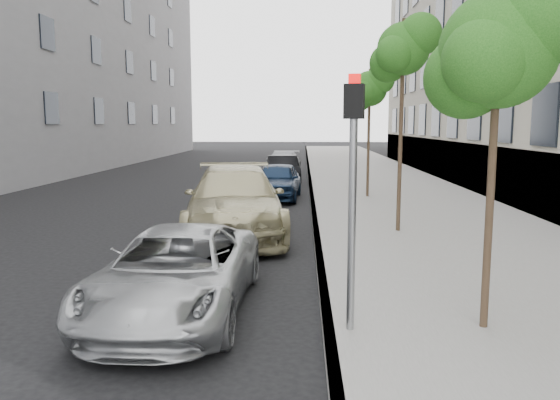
# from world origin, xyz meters

# --- Properties ---
(ground) EXTENTS (160.00, 160.00, 0.00)m
(ground) POSITION_xyz_m (0.00, 0.00, 0.00)
(ground) COLOR black
(ground) RESTS_ON ground
(sidewalk) EXTENTS (6.40, 72.00, 0.14)m
(sidewalk) POSITION_xyz_m (4.30, 24.00, 0.07)
(sidewalk) COLOR gray
(sidewalk) RESTS_ON ground
(curb) EXTENTS (0.15, 72.00, 0.14)m
(curb) POSITION_xyz_m (1.18, 24.00, 0.07)
(curb) COLOR #9E9B93
(curb) RESTS_ON ground
(tree_near) EXTENTS (1.76, 1.56, 4.39)m
(tree_near) POSITION_xyz_m (3.23, 1.50, 3.66)
(tree_near) COLOR #38281C
(tree_near) RESTS_ON sidewalk
(tree_mid) EXTENTS (1.62, 1.42, 5.19)m
(tree_mid) POSITION_xyz_m (3.23, 8.00, 4.52)
(tree_mid) COLOR #38281C
(tree_mid) RESTS_ON sidewalk
(tree_far) EXTENTS (1.63, 1.43, 4.68)m
(tree_far) POSITION_xyz_m (3.23, 14.50, 4.01)
(tree_far) COLOR #38281C
(tree_far) RESTS_ON sidewalk
(signal_pole) EXTENTS (0.27, 0.23, 3.23)m
(signal_pole) POSITION_xyz_m (1.45, 1.34, 2.15)
(signal_pole) COLOR #939699
(signal_pole) RESTS_ON sidewalk
(minivan) EXTENTS (2.14, 4.47, 1.23)m
(minivan) POSITION_xyz_m (-1.02, 2.24, 0.61)
(minivan) COLOR #A9ACAE
(minivan) RESTS_ON ground
(suv) EXTENTS (3.09, 6.08, 1.69)m
(suv) POSITION_xyz_m (-0.87, 7.97, 0.85)
(suv) COLOR tan
(suv) RESTS_ON ground
(sedan_blue) EXTENTS (1.81, 4.03, 1.35)m
(sedan_blue) POSITION_xyz_m (-0.10, 14.65, 0.67)
(sedan_blue) COLOR #11213A
(sedan_blue) RESTS_ON ground
(sedan_black) EXTENTS (1.78, 4.01, 1.28)m
(sedan_black) POSITION_xyz_m (-0.10, 20.07, 0.64)
(sedan_black) COLOR black
(sedan_black) RESTS_ON ground
(sedan_rear) EXTENTS (2.06, 4.46, 1.26)m
(sedan_rear) POSITION_xyz_m (-0.27, 24.79, 0.63)
(sedan_rear) COLOR #9B9EA3
(sedan_rear) RESTS_ON ground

